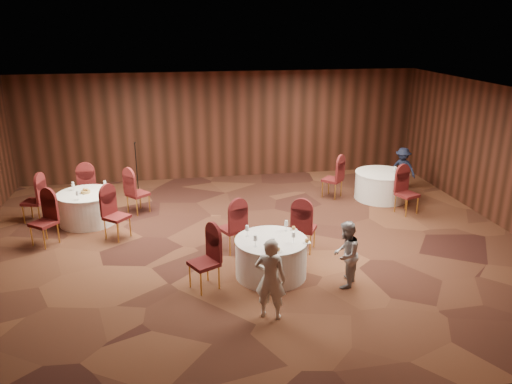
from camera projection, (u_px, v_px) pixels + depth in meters
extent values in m
plane|color=black|center=(249.00, 243.00, 10.88)|extent=(12.00, 12.00, 0.00)
plane|color=silver|center=(248.00, 95.00, 9.84)|extent=(12.00, 12.00, 0.00)
plane|color=black|center=(222.00, 126.00, 15.01)|extent=(12.00, 0.00, 12.00)
plane|color=black|center=(317.00, 298.00, 5.70)|extent=(12.00, 0.00, 12.00)
plane|color=black|center=(508.00, 160.00, 11.34)|extent=(0.00, 10.00, 10.00)
cylinder|color=silver|center=(271.00, 258.00, 9.40)|extent=(1.34, 1.34, 0.72)
cylinder|color=silver|center=(271.00, 240.00, 9.28)|extent=(1.37, 1.37, 0.03)
cylinder|color=silver|center=(88.00, 208.00, 11.89)|extent=(1.33, 1.33, 0.72)
cylinder|color=silver|center=(86.00, 194.00, 11.78)|extent=(1.36, 1.36, 0.03)
cylinder|color=silver|center=(381.00, 186.00, 13.49)|extent=(1.40, 1.40, 0.72)
cylinder|color=silver|center=(382.00, 173.00, 13.38)|extent=(1.43, 1.43, 0.03)
cylinder|color=silver|center=(286.00, 231.00, 9.66)|extent=(0.06, 0.06, 0.01)
cylinder|color=silver|center=(286.00, 228.00, 9.64)|extent=(0.01, 0.01, 0.11)
cone|color=silver|center=(286.00, 223.00, 9.60)|extent=(0.08, 0.08, 0.10)
cylinder|color=silver|center=(273.00, 249.00, 8.87)|extent=(0.06, 0.06, 0.01)
cylinder|color=silver|center=(273.00, 246.00, 8.85)|extent=(0.01, 0.01, 0.11)
cone|color=silver|center=(273.00, 241.00, 8.82)|extent=(0.08, 0.08, 0.10)
cylinder|color=silver|center=(247.00, 236.00, 9.42)|extent=(0.06, 0.06, 0.01)
cylinder|color=silver|center=(247.00, 233.00, 9.40)|extent=(0.01, 0.01, 0.11)
cone|color=silver|center=(247.00, 228.00, 9.37)|extent=(0.08, 0.08, 0.10)
cylinder|color=silver|center=(255.00, 246.00, 9.00)|extent=(0.06, 0.06, 0.01)
cylinder|color=silver|center=(255.00, 243.00, 8.98)|extent=(0.01, 0.01, 0.11)
cone|color=silver|center=(255.00, 238.00, 8.94)|extent=(0.08, 0.08, 0.10)
cylinder|color=silver|center=(293.00, 243.00, 9.14)|extent=(0.06, 0.06, 0.01)
cylinder|color=silver|center=(293.00, 240.00, 9.12)|extent=(0.01, 0.01, 0.11)
cone|color=silver|center=(294.00, 234.00, 9.09)|extent=(0.08, 0.08, 0.10)
cylinder|color=white|center=(278.00, 251.00, 8.80)|extent=(0.15, 0.15, 0.01)
sphere|color=#9E6B33|center=(278.00, 249.00, 8.78)|extent=(0.08, 0.08, 0.08)
cylinder|color=white|center=(307.00, 242.00, 9.14)|extent=(0.15, 0.15, 0.01)
sphere|color=#9E6B33|center=(307.00, 240.00, 9.13)|extent=(0.08, 0.08, 0.08)
cylinder|color=white|center=(293.00, 230.00, 9.70)|extent=(0.15, 0.15, 0.01)
sphere|color=#9E6B33|center=(294.00, 228.00, 9.68)|extent=(0.08, 0.08, 0.08)
cylinder|color=silver|center=(105.00, 189.00, 12.03)|extent=(0.06, 0.06, 0.01)
cylinder|color=silver|center=(105.00, 187.00, 12.01)|extent=(0.01, 0.01, 0.11)
cone|color=silver|center=(105.00, 183.00, 11.97)|extent=(0.08, 0.08, 0.10)
cylinder|color=silver|center=(74.00, 190.00, 11.94)|extent=(0.06, 0.06, 0.01)
cylinder|color=silver|center=(73.00, 188.00, 11.92)|extent=(0.01, 0.01, 0.11)
cone|color=silver|center=(73.00, 184.00, 11.89)|extent=(0.08, 0.08, 0.10)
cylinder|color=silver|center=(78.00, 200.00, 11.32)|extent=(0.06, 0.06, 0.01)
cylinder|color=silver|center=(78.00, 197.00, 11.30)|extent=(0.01, 0.01, 0.11)
cone|color=silver|center=(77.00, 193.00, 11.27)|extent=(0.08, 0.08, 0.10)
cylinder|color=olive|center=(86.00, 192.00, 11.76)|extent=(0.22, 0.22, 0.06)
sphere|color=#9E6B33|center=(84.00, 189.00, 11.75)|extent=(0.07, 0.07, 0.07)
sphere|color=#9E6B33|center=(87.00, 190.00, 11.73)|extent=(0.07, 0.07, 0.07)
cylinder|color=silver|center=(394.00, 174.00, 13.21)|extent=(0.06, 0.06, 0.01)
cylinder|color=silver|center=(395.00, 172.00, 13.19)|extent=(0.01, 0.01, 0.11)
cone|color=silver|center=(395.00, 168.00, 13.15)|extent=(0.08, 0.08, 0.10)
cylinder|color=black|center=(139.00, 193.00, 13.96)|extent=(0.24, 0.24, 0.02)
cylinder|color=black|center=(137.00, 168.00, 13.72)|extent=(0.02, 0.02, 1.46)
cylinder|color=black|center=(135.00, 143.00, 13.54)|extent=(0.04, 0.12, 0.04)
imported|color=silver|center=(270.00, 279.00, 7.96)|extent=(0.60, 0.51, 1.39)
imported|color=#A3A3A8|center=(346.00, 254.00, 8.95)|extent=(0.73, 0.77, 1.25)
imported|color=black|center=(402.00, 168.00, 14.21)|extent=(0.87, 0.86, 1.21)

